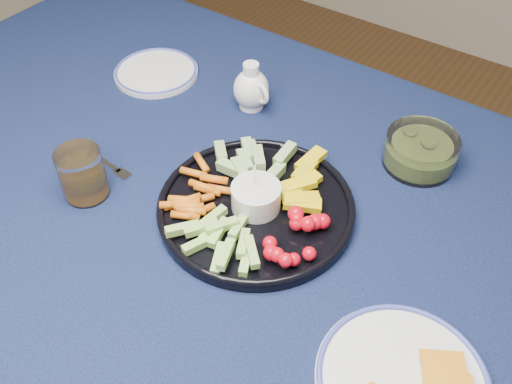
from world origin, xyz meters
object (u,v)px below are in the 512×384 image
Objects in this scene: crudite_platter at (256,203)px; pickle_bowl at (420,152)px; dining_table at (220,238)px; juice_tumbler at (83,176)px; cheese_plate at (403,379)px; creamer_pitcher at (252,89)px; side_plate_extra at (156,72)px.

crudite_platter is 0.32m from pickle_bowl.
juice_tumbler reaches higher than dining_table.
dining_table is at bearing 163.75° from cheese_plate.
creamer_pitcher reaches higher than cheese_plate.
creamer_pitcher is at bearing 126.86° from crudite_platter.
creamer_pitcher is 0.77× the size of pickle_bowl.
dining_table is 0.40m from pickle_bowl.
pickle_bowl is at bearing 6.05° from side_plate_extra.
crudite_platter is at bearing 157.07° from cheese_plate.
creamer_pitcher is 0.64m from cheese_plate.
crudite_platter is at bearing -122.89° from pickle_bowl.
crudite_platter is 0.46m from side_plate_extra.
side_plate_extra is at bearing 153.37° from crudite_platter.
pickle_bowl is 0.44m from cheese_plate.
cheese_plate is 2.49× the size of juice_tumbler.
crudite_platter is 1.82× the size of side_plate_extra.
side_plate_extra is at bearing -173.95° from pickle_bowl.
creamer_pitcher is 0.38m from juice_tumbler.
dining_table is 16.54× the size of creamer_pitcher.
juice_tumbler is (-0.09, -0.37, -0.00)m from creamer_pitcher.
pickle_bowl is at bearing 42.62° from juice_tumbler.
juice_tumbler reaches higher than pickle_bowl.
juice_tumbler is (-0.27, -0.13, 0.02)m from crudite_platter.
creamer_pitcher is at bearing -174.30° from pickle_bowl.
dining_table is at bearing -66.12° from creamer_pitcher.
crudite_platter is 3.62× the size of juice_tumbler.
crudite_platter is at bearing 26.89° from juice_tumbler.
dining_table is at bearing -33.50° from side_plate_extra.
creamer_pitcher is at bearing 6.57° from side_plate_extra.
cheese_plate is at bearing -36.39° from creamer_pitcher.
creamer_pitcher is at bearing 76.51° from juice_tumbler.
juice_tumbler is 0.38m from side_plate_extra.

